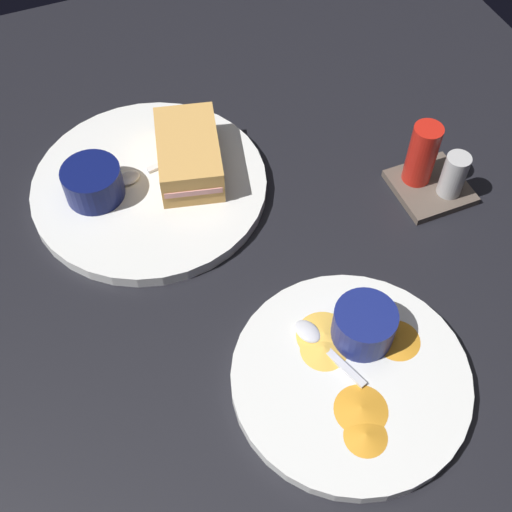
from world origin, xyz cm
name	(u,v)px	position (x,y,z in cm)	size (l,w,h in cm)	color
ground_plane	(236,236)	(0.00, 0.00, -1.50)	(110.00, 110.00, 3.00)	black
plate_sandwich_main	(150,186)	(-9.98, -7.77, 0.80)	(29.68, 29.68, 1.60)	silver
sandwich_half_near	(189,154)	(-10.39, -2.15, 4.00)	(14.55, 10.49, 4.80)	tan
ramekin_dark_sauce	(93,182)	(-10.54, -14.43, 3.86)	(7.24, 7.24, 4.23)	#0C144C
spoon_by_dark_ramekin	(137,174)	(-11.42, -8.81, 1.96)	(3.01, 9.96, 0.80)	silver
plate_chips_companion	(350,378)	(23.47, 3.64, 0.80)	(24.88, 24.88, 1.60)	silver
ramekin_light_gravy	(364,324)	(19.74, 6.75, 3.90)	(6.64, 6.64, 4.30)	navy
spoon_by_gravy_ramekin	(316,340)	(18.58, 1.96, 1.96)	(9.80, 4.63, 0.80)	silver
plantain_chip_scatter	(349,361)	(22.13, 4.04, 1.90)	(18.69, 14.41, 0.60)	gold
condiment_caddy	(432,170)	(3.13, 25.04, 3.41)	(9.00, 9.00, 9.50)	brown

